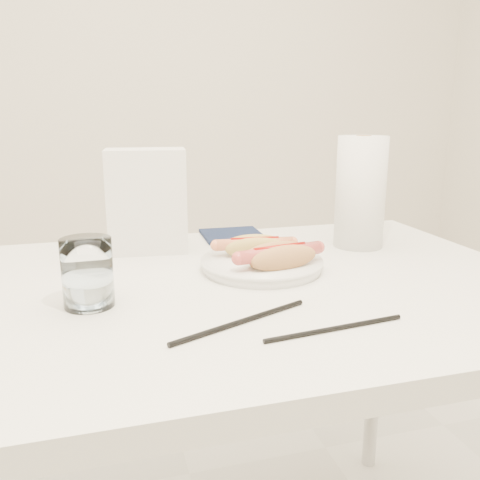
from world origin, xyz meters
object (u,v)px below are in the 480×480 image
object	(u,v)px
hotdog_left	(255,247)
plate	(262,266)
napkin_box	(147,201)
water_glass	(88,273)
hotdog_right	(280,256)
table	(224,313)
paper_towel_roll	(361,192)

from	to	relation	value
hotdog_left	plate	bearing A→B (deg)	-78.04
plate	napkin_box	bearing A→B (deg)	133.59
water_glass	plate	bearing A→B (deg)	17.49
water_glass	hotdog_right	bearing A→B (deg)	8.47
hotdog_right	table	bearing A→B (deg)	170.61
napkin_box	table	bearing A→B (deg)	-61.38
water_glass	hotdog_left	bearing A→B (deg)	23.12
hotdog_left	hotdog_right	bearing A→B (deg)	-69.58
plate	hotdog_right	size ratio (longest dim) A/B	1.32
table	paper_towel_roll	world-z (taller)	paper_towel_roll
table	plate	world-z (taller)	plate
hotdog_right	paper_towel_roll	distance (m)	0.32
hotdog_left	napkin_box	size ratio (longest dim) A/B	0.70
water_glass	napkin_box	size ratio (longest dim) A/B	0.49
hotdog_left	water_glass	bearing A→B (deg)	-150.66
napkin_box	paper_towel_roll	size ratio (longest dim) A/B	0.90
napkin_box	paper_towel_roll	distance (m)	0.48
table	paper_towel_roll	distance (m)	0.44
water_glass	napkin_box	world-z (taller)	napkin_box
plate	napkin_box	xyz separation A→B (m)	(-0.20, 0.21, 0.10)
table	napkin_box	world-z (taller)	napkin_box
hotdog_right	napkin_box	xyz separation A→B (m)	(-0.22, 0.26, 0.07)
plate	napkin_box	world-z (taller)	napkin_box
plate	table	bearing A→B (deg)	-149.35
napkin_box	water_glass	bearing A→B (deg)	-106.19
paper_towel_roll	napkin_box	bearing A→B (deg)	169.13
napkin_box	paper_towel_roll	bearing A→B (deg)	-4.45
table	hotdog_right	bearing A→B (deg)	1.18
table	water_glass	xyz separation A→B (m)	(-0.24, -0.05, 0.12)
hotdog_left	paper_towel_roll	xyz separation A→B (m)	(0.28, 0.08, 0.09)
table	hotdog_right	distance (m)	0.15
table	napkin_box	distance (m)	0.33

